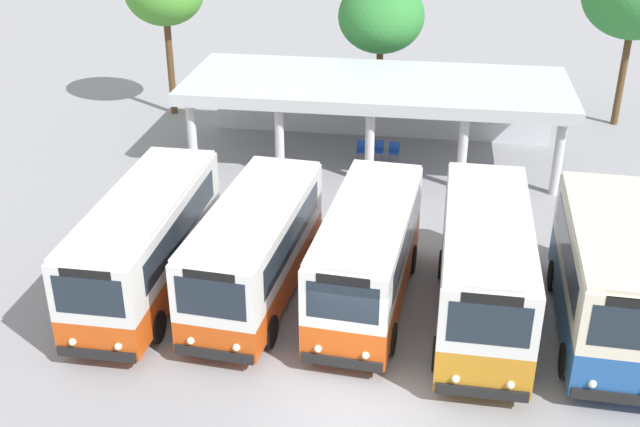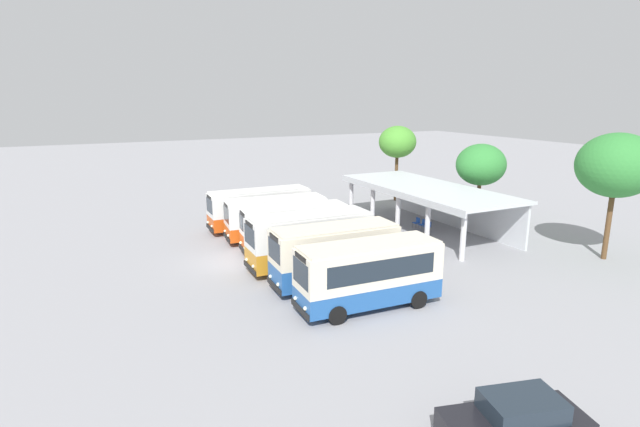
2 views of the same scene
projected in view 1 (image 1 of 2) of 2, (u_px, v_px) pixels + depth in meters
ground_plane at (353, 406)px, 18.99m from camera, size 180.00×180.00×0.00m
city_bus_nearest_orange at (146, 240)px, 22.91m from camera, size 2.40×7.93×3.13m
city_bus_second_in_row at (255, 247)px, 22.59m from camera, size 2.85×7.39×3.07m
city_bus_middle_cream at (367, 253)px, 22.24m from camera, size 2.78×7.28×3.13m
city_bus_fourth_amber at (484, 266)px, 21.36m from camera, size 2.56×7.60×3.34m
city_bus_fifth_blue at (607, 275)px, 20.93m from camera, size 2.60×7.08×3.36m
terminal_canopy at (377, 93)px, 32.43m from camera, size 15.43×6.13×3.40m
waiting_chair_end_by_column at (362, 149)px, 32.61m from camera, size 0.44×0.44×0.86m
waiting_chair_second_from_end at (378, 149)px, 32.57m from camera, size 0.44×0.44×0.86m
waiting_chair_middle_seat at (394, 150)px, 32.46m from camera, size 0.44×0.44×0.86m
roadside_tree_behind_canopy at (381, 17)px, 36.08m from camera, size 3.99×3.99×6.39m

